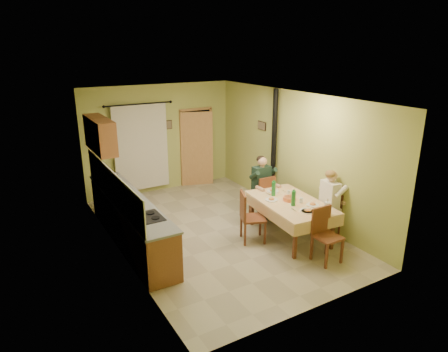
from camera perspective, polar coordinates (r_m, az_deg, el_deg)
floor at (r=8.49m, az=-1.12°, el=-7.84°), size 4.00×6.00×0.01m
room_shell at (r=7.87m, az=-1.21°, el=4.16°), size 4.04×6.04×2.82m
kitchen_run at (r=8.03m, az=-13.32°, el=-6.17°), size 0.64×3.64×1.56m
upper_cabinets at (r=8.76m, az=-17.32°, el=5.66°), size 0.35×1.40×0.70m
curtain at (r=10.37m, az=-11.74°, el=4.06°), size 1.70×0.07×2.22m
doorway at (r=11.02m, az=-3.86°, el=4.10°), size 0.96×0.30×2.15m
dining_table at (r=8.23m, az=9.37°, el=-6.06°), size 1.29×1.97×0.76m
tableware at (r=7.98m, az=10.01°, el=-3.41°), size 0.78×1.63×0.33m
chair_far at (r=9.09m, az=5.42°, el=-4.09°), size 0.43×0.43×0.99m
chair_near at (r=7.50m, az=14.39°, el=-9.70°), size 0.44×0.44×0.99m
chair_right at (r=8.45m, az=14.80°, el=-6.47°), size 0.42×0.42×0.93m
chair_left at (r=8.00m, az=4.02°, el=-7.27°), size 0.59×0.59×1.02m
man_far at (r=8.90m, az=5.48°, el=-0.56°), size 0.58×0.47×1.39m
man_right at (r=8.22m, az=15.06°, el=-2.74°), size 0.51×0.61×1.39m
stove_flue at (r=9.57m, az=7.03°, el=1.65°), size 0.24×0.24×2.80m
picture_back at (r=10.61m, az=-7.93°, el=7.27°), size 0.19×0.03×0.23m
picture_right at (r=9.88m, az=5.43°, el=7.16°), size 0.03×0.31×0.21m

